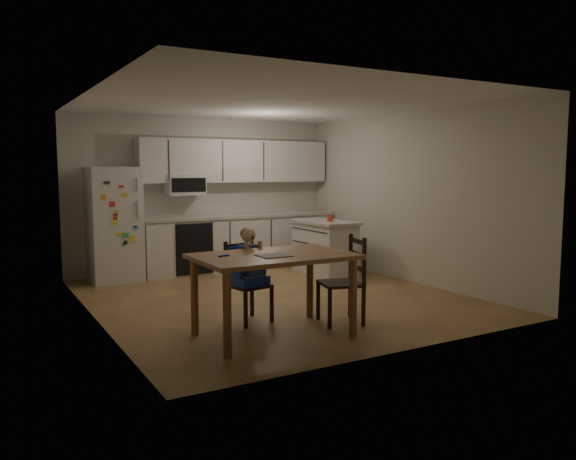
# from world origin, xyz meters

# --- Properties ---
(room) EXTENTS (4.52, 5.01, 2.51)m
(room) POSITION_xyz_m (0.00, 0.48, 1.25)
(room) COLOR brown
(room) RESTS_ON ground
(refrigerator) EXTENTS (0.72, 0.70, 1.70)m
(refrigerator) POSITION_xyz_m (-1.55, 2.15, 0.85)
(refrigerator) COLOR silver
(refrigerator) RESTS_ON ground
(kitchen_run) EXTENTS (3.37, 0.62, 2.15)m
(kitchen_run) POSITION_xyz_m (0.50, 2.24, 0.88)
(kitchen_run) COLOR silver
(kitchen_run) RESTS_ON ground
(kitchen_island) EXTENTS (0.61, 1.17, 0.86)m
(kitchen_island) POSITION_xyz_m (1.45, 1.03, 0.43)
(kitchen_island) COLOR silver
(kitchen_island) RESTS_ON ground
(red_cup) EXTENTS (0.09, 0.09, 0.11)m
(red_cup) POSITION_xyz_m (1.44, 0.86, 0.91)
(red_cup) COLOR #BD3727
(red_cup) RESTS_ON kitchen_island
(dining_table) EXTENTS (1.54, 0.99, 0.83)m
(dining_table) POSITION_xyz_m (-0.81, -1.47, 0.71)
(dining_table) COLOR brown
(dining_table) RESTS_ON ground
(napkin) EXTENTS (0.30, 0.26, 0.01)m
(napkin) POSITION_xyz_m (-0.87, -1.58, 0.83)
(napkin) COLOR silver
(napkin) RESTS_ON dining_table
(toddler_spoon) EXTENTS (0.12, 0.06, 0.02)m
(toddler_spoon) POSITION_xyz_m (-1.31, -1.36, 0.83)
(toddler_spoon) COLOR #1539C1
(toddler_spoon) RESTS_ON dining_table
(chair_booster) EXTENTS (0.46, 0.46, 1.04)m
(chair_booster) POSITION_xyz_m (-0.82, -0.86, 0.63)
(chair_booster) COLOR black
(chair_booster) RESTS_ON ground
(chair_side) EXTENTS (0.51, 0.51, 0.95)m
(chair_side) POSITION_xyz_m (0.13, -1.45, 0.54)
(chair_side) COLOR black
(chair_side) RESTS_ON ground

